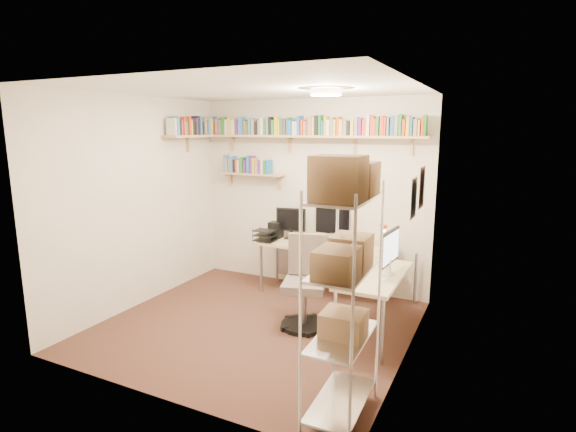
# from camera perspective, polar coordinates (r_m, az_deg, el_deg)

# --- Properties ---
(ground) EXTENTS (3.20, 3.20, 0.00)m
(ground) POSITION_cam_1_polar(r_m,az_deg,el_deg) (5.06, -4.10, -13.72)
(ground) COLOR #42251C
(ground) RESTS_ON ground
(room_shell) EXTENTS (3.24, 3.04, 2.52)m
(room_shell) POSITION_cam_1_polar(r_m,az_deg,el_deg) (4.63, -4.31, 3.95)
(room_shell) COLOR beige
(room_shell) RESTS_ON ground
(wall_shelves) EXTENTS (3.12, 1.09, 0.80)m
(wall_shelves) POSITION_cam_1_polar(r_m,az_deg,el_deg) (5.93, -1.50, 10.21)
(wall_shelves) COLOR tan
(wall_shelves) RESTS_ON ground
(corner_desk) EXTENTS (2.05, 1.70, 1.16)m
(corner_desk) POSITION_cam_1_polar(r_m,az_deg,el_deg) (5.46, 5.23, -4.47)
(corner_desk) COLOR #D0C187
(corner_desk) RESTS_ON ground
(office_chair) EXTENTS (0.54, 0.55, 1.00)m
(office_chair) POSITION_cam_1_polar(r_m,az_deg,el_deg) (4.91, 2.15, -9.20)
(office_chair) COLOR black
(office_chair) RESTS_ON ground
(wire_rack) EXTENTS (0.39, 0.77, 1.95)m
(wire_rack) POSITION_cam_1_polar(r_m,az_deg,el_deg) (3.12, 7.18, -3.47)
(wire_rack) COLOR silver
(wire_rack) RESTS_ON ground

